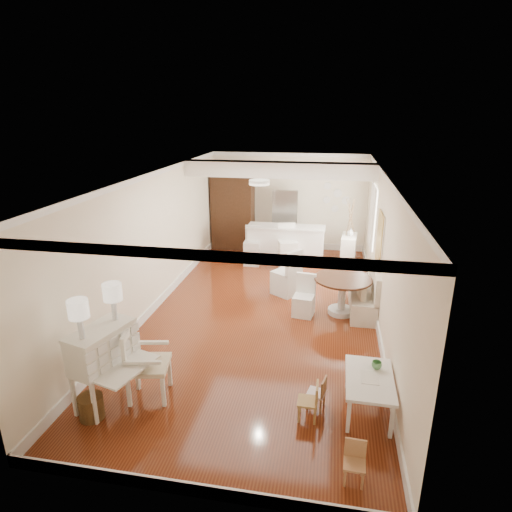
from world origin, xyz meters
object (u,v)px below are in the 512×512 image
(fridge, at_px, (297,222))
(bar_stool_right, at_px, (287,246))
(wicker_basket, at_px, (91,407))
(bar_stool_left, at_px, (252,246))
(kids_table, at_px, (368,394))
(kids_chair_c, at_px, (354,463))
(dining_table, at_px, (342,296))
(slip_chair_far, at_px, (286,272))
(kids_chair_b, at_px, (316,392))
(slip_chair_near, at_px, (304,296))
(kids_chair_a, at_px, (308,401))
(pantry_cabinet, at_px, (233,210))
(breakfast_counter, at_px, (286,245))
(sideboard, at_px, (348,250))
(secretary_bureau, at_px, (105,366))
(gustavian_armchair, at_px, (148,363))

(fridge, bearing_deg, bar_stool_right, -94.86)
(wicker_basket, relative_size, bar_stool_left, 0.32)
(kids_table, height_order, kids_chair_c, kids_table)
(bar_stool_left, height_order, bar_stool_right, bar_stool_right)
(dining_table, xyz_separation_m, slip_chair_far, (-1.22, 0.79, 0.14))
(kids_chair_b, distance_m, dining_table, 3.06)
(slip_chair_near, bearing_deg, kids_chair_a, -76.87)
(slip_chair_near, bearing_deg, fridge, 105.02)
(pantry_cabinet, bearing_deg, kids_chair_a, -69.48)
(kids_table, xyz_separation_m, breakfast_counter, (-1.80, 5.83, 0.25))
(bar_stool_right, relative_size, sideboard, 1.39)
(pantry_cabinet, relative_size, sideboard, 2.76)
(kids_table, bearing_deg, slip_chair_near, 111.37)
(kids_chair_a, distance_m, dining_table, 3.31)
(kids_table, relative_size, slip_chair_near, 1.26)
(bar_stool_left, bearing_deg, pantry_cabinet, 119.57)
(secretary_bureau, bearing_deg, slip_chair_near, 67.95)
(secretary_bureau, distance_m, kids_chair_c, 3.48)
(breakfast_counter, xyz_separation_m, fridge, (0.20, 1.05, 0.39))
(slip_chair_near, relative_size, slip_chair_far, 0.79)
(secretary_bureau, xyz_separation_m, slip_chair_far, (2.04, 4.23, -0.06))
(fridge, bearing_deg, kids_chair_c, -80.40)
(kids_chair_b, xyz_separation_m, bar_stool_right, (-1.02, 5.55, 0.33))
(bar_stool_left, height_order, pantry_cabinet, pantry_cabinet)
(secretary_bureau, distance_m, breakfast_counter, 6.54)
(kids_table, height_order, bar_stool_right, bar_stool_right)
(slip_chair_far, height_order, fridge, fridge)
(kids_table, relative_size, bar_stool_left, 1.02)
(gustavian_armchair, relative_size, dining_table, 0.94)
(pantry_cabinet, height_order, fridge, pantry_cabinet)
(gustavian_armchair, distance_m, slip_chair_far, 4.27)
(pantry_cabinet, xyz_separation_m, sideboard, (3.36, -0.86, -0.75))
(kids_chair_a, bearing_deg, kids_chair_b, 157.92)
(wicker_basket, height_order, kids_chair_c, kids_chair_c)
(kids_chair_c, height_order, bar_stool_left, bar_stool_left)
(secretary_bureau, relative_size, kids_table, 1.11)
(wicker_basket, xyz_separation_m, slip_chair_far, (2.10, 4.58, 0.37))
(kids_chair_c, relative_size, pantry_cabinet, 0.22)
(kids_chair_b, distance_m, bar_stool_left, 5.95)
(wicker_basket, xyz_separation_m, pantry_cabinet, (0.16, 7.71, 0.98))
(gustavian_armchair, bearing_deg, sideboard, -35.83)
(dining_table, height_order, bar_stool_right, bar_stool_right)
(slip_chair_near, xyz_separation_m, breakfast_counter, (-0.71, 3.05, 0.10))
(slip_chair_far, xyz_separation_m, pantry_cabinet, (-1.94, 3.14, 0.62))
(breakfast_counter, distance_m, fridge, 1.14)
(slip_chair_near, relative_size, pantry_cabinet, 0.37)
(wicker_basket, distance_m, slip_chair_near, 4.42)
(dining_table, relative_size, slip_chair_far, 1.08)
(bar_stool_right, bearing_deg, kids_chair_a, -98.82)
(slip_chair_near, distance_m, bar_stool_right, 2.79)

